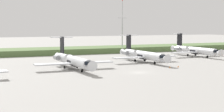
% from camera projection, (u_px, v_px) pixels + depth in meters
% --- Properties ---
extents(ground_plane, '(500.00, 500.00, 0.00)m').
position_uv_depth(ground_plane, '(97.00, 62.00, 125.55)').
color(ground_plane, '#9E9B96').
extents(grass_berm, '(320.00, 20.00, 2.40)m').
position_uv_depth(grass_berm, '(63.00, 51.00, 161.55)').
color(grass_berm, '#597542').
rests_on(grass_berm, ground).
extents(regional_jet_second, '(22.81, 31.00, 9.00)m').
position_uv_depth(regional_jet_second, '(73.00, 60.00, 105.62)').
color(regional_jet_second, silver).
rests_on(regional_jet_second, ground).
extents(regional_jet_third, '(22.81, 31.00, 9.00)m').
position_uv_depth(regional_jet_third, '(142.00, 55.00, 124.96)').
color(regional_jet_third, silver).
rests_on(regional_jet_third, ground).
extents(regional_jet_fourth, '(22.81, 31.00, 9.00)m').
position_uv_depth(regional_jet_fourth, '(194.00, 50.00, 146.86)').
color(regional_jet_fourth, silver).
rests_on(regional_jet_fourth, ground).
extents(antenna_mast, '(4.40, 0.50, 23.98)m').
position_uv_depth(antenna_mast, '(122.00, 30.00, 170.98)').
color(antenna_mast, '#B2B2B7').
rests_on(antenna_mast, ground).
extents(safety_cone_front_marker, '(0.44, 0.44, 0.55)m').
position_uv_depth(safety_cone_front_marker, '(170.00, 67.00, 108.17)').
color(safety_cone_front_marker, orange).
rests_on(safety_cone_front_marker, ground).
extents(safety_cone_mid_marker, '(0.44, 0.44, 0.55)m').
position_uv_depth(safety_cone_mid_marker, '(178.00, 66.00, 109.97)').
color(safety_cone_mid_marker, orange).
rests_on(safety_cone_mid_marker, ground).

